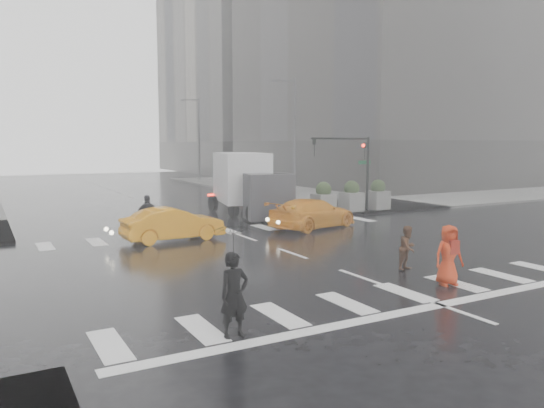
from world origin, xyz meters
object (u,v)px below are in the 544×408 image
traffic_signal_pole (354,159)px  taxi_mid (173,224)px  pedestrian_orange (449,255)px  box_truck (248,182)px  pedestrian_brown (408,248)px

traffic_signal_pole → taxi_mid: 12.74m
taxi_mid → pedestrian_orange: bearing=-159.1°
traffic_signal_pole → box_truck: bearing=157.3°
taxi_mid → box_truck: size_ratio=0.64×
traffic_signal_pole → pedestrian_brown: bearing=-120.4°
pedestrian_brown → traffic_signal_pole: bearing=41.9°
box_truck → pedestrian_orange: bearing=-82.5°
pedestrian_orange → pedestrian_brown: bearing=96.5°
traffic_signal_pole → box_truck: (-5.72, 2.39, -1.31)m
pedestrian_orange → box_truck: 16.51m
pedestrian_orange → traffic_signal_pole: bearing=77.8°
pedestrian_brown → pedestrian_orange: (-0.32, -2.01, 0.17)m
box_truck → taxi_mid: bearing=-125.3°
pedestrian_orange → box_truck: size_ratio=0.26×
taxi_mid → pedestrian_brown: bearing=-152.9°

